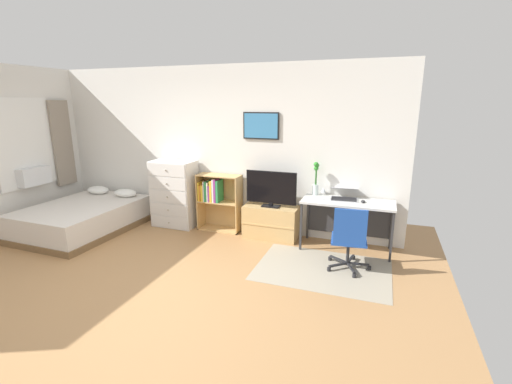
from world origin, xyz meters
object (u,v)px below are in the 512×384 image
(bed, at_px, (84,217))
(bookshelf, at_px, (216,197))
(wine_glass, at_px, (323,190))
(office_chair, at_px, (349,237))
(desk, at_px, (348,209))
(computer_mouse, at_px, (363,201))
(television, at_px, (271,189))
(dresser, at_px, (174,194))
(laptop, at_px, (344,194))
(tv_stand, at_px, (271,222))
(bamboo_vase, at_px, (316,179))

(bed, relative_size, bookshelf, 2.03)
(bookshelf, distance_m, wine_glass, 1.84)
(bookshelf, relative_size, office_chair, 1.11)
(desk, bearing_deg, computer_mouse, -22.07)
(bookshelf, xyz_separation_m, television, (0.99, -0.07, 0.24))
(bookshelf, relative_size, wine_glass, 5.30)
(office_chair, relative_size, wine_glass, 4.78)
(dresser, height_order, laptop, dresser)
(bed, height_order, dresser, dresser)
(desk, relative_size, computer_mouse, 12.50)
(laptop, bearing_deg, television, 179.02)
(tv_stand, bearing_deg, dresser, -179.51)
(desk, distance_m, laptop, 0.22)
(bookshelf, height_order, computer_mouse, bookshelf)
(dresser, xyz_separation_m, bamboo_vase, (2.42, 0.13, 0.41))
(bookshelf, bearing_deg, office_chair, -20.07)
(tv_stand, bearing_deg, computer_mouse, -3.42)
(tv_stand, distance_m, desk, 1.22)
(office_chair, bearing_deg, bookshelf, 153.98)
(bamboo_vase, bearing_deg, dresser, -176.87)
(tv_stand, bearing_deg, television, -90.00)
(desk, distance_m, wine_glass, 0.46)
(bamboo_vase, bearing_deg, laptop, -8.65)
(wine_glass, bearing_deg, dresser, 178.02)
(laptop, xyz_separation_m, bamboo_vase, (-0.44, 0.07, 0.18))
(bed, bearing_deg, bamboo_vase, 13.98)
(television, bearing_deg, bookshelf, 175.70)
(computer_mouse, distance_m, wine_glass, 0.58)
(television, xyz_separation_m, desk, (1.17, 0.02, -0.20))
(bed, xyz_separation_m, laptop, (4.18, 0.81, 0.57))
(television, relative_size, office_chair, 0.94)
(desk, height_order, office_chair, office_chair)
(bookshelf, distance_m, bamboo_vase, 1.70)
(office_chair, relative_size, laptop, 1.96)
(bed, relative_size, bamboo_vase, 3.81)
(television, xyz_separation_m, laptop, (1.11, 0.07, 0.00))
(bed, bearing_deg, dresser, 30.17)
(dresser, distance_m, bamboo_vase, 2.46)
(television, xyz_separation_m, computer_mouse, (1.38, -0.06, -0.05))
(laptop, relative_size, wine_glass, 2.44)
(television, distance_m, bamboo_vase, 0.70)
(bookshelf, height_order, bamboo_vase, bamboo_vase)
(dresser, relative_size, bookshelf, 1.21)
(bed, distance_m, television, 3.22)
(office_chair, bearing_deg, laptop, 95.72)
(desk, bearing_deg, office_chair, -82.61)
(computer_mouse, relative_size, wine_glass, 0.58)
(desk, xyz_separation_m, bamboo_vase, (-0.51, 0.12, 0.38))
(bed, height_order, bookshelf, bookshelf)
(bed, bearing_deg, laptop, 11.76)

